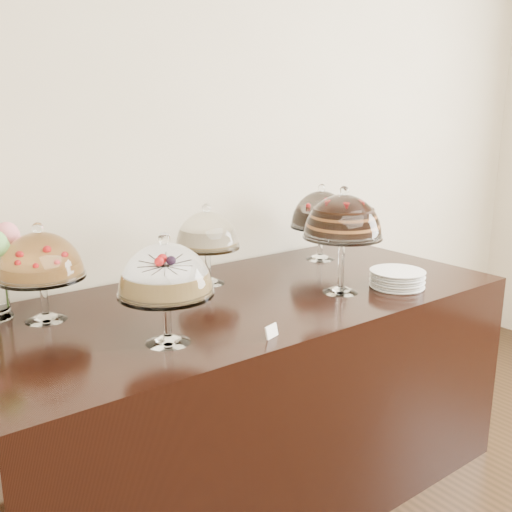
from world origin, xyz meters
TOP-DOWN VIEW (x-y plane):
  - wall_back at (0.00, 3.00)m, footprint 5.00×0.04m
  - display_counter at (-0.25, 2.45)m, footprint 2.20×1.00m
  - cake_stand_sugar_sponge at (-0.75, 2.21)m, footprint 0.31×0.31m
  - cake_stand_choco_layer at (0.09, 2.26)m, footprint 0.33×0.33m
  - cake_stand_cheesecake at (-0.29, 2.71)m, footprint 0.28×0.28m
  - cake_stand_dark_choco at (0.41, 2.72)m, footprint 0.31×0.31m
  - cake_stand_fruit_tart at (-1.01, 2.67)m, footprint 0.31×0.31m
  - plate_stack at (0.34, 2.16)m, footprint 0.23×0.23m
  - price_card_left at (-0.46, 2.04)m, footprint 0.06×0.03m

SIDE VIEW (x-z plane):
  - display_counter at x=-0.25m, z-range 0.00..0.90m
  - price_card_left at x=-0.46m, z-range 0.90..0.94m
  - plate_stack at x=0.34m, z-range 0.90..0.97m
  - cake_stand_cheesecake at x=-0.29m, z-range 0.95..1.30m
  - cake_stand_fruit_tart at x=-1.01m, z-range 0.95..1.31m
  - cake_stand_sugar_sponge at x=-0.75m, z-range 0.95..1.32m
  - cake_stand_dark_choco at x=0.41m, z-range 0.95..1.34m
  - cake_stand_choco_layer at x=0.09m, z-range 0.99..1.43m
  - wall_back at x=0.00m, z-range 0.00..3.00m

